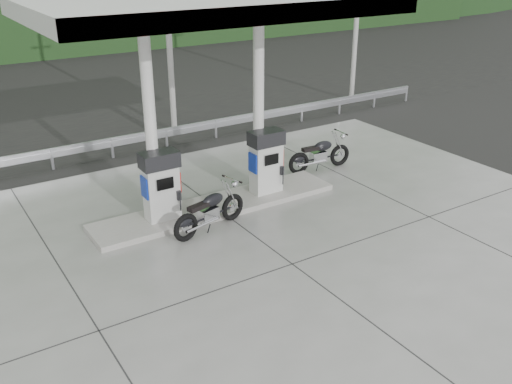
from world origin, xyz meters
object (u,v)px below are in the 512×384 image
motorcycle_left (210,211)px  motorcycle_right (320,154)px  gas_pump_left (161,186)px  gas_pump_right (266,162)px

motorcycle_left → motorcycle_right: size_ratio=1.02×
gas_pump_left → gas_pump_right: (3.20, 0.00, 0.00)m
motorcycle_left → gas_pump_left: bearing=116.3°
gas_pump_right → motorcycle_left: size_ratio=0.83×
gas_pump_left → gas_pump_right: 3.20m
gas_pump_right → motorcycle_left: (-2.36, -0.99, -0.54)m
motorcycle_left → motorcycle_right: 5.28m
motorcycle_right → gas_pump_left: bearing=-167.6°
gas_pump_right → motorcycle_right: (2.60, 0.82, -0.54)m
gas_pump_left → motorcycle_left: size_ratio=0.83×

